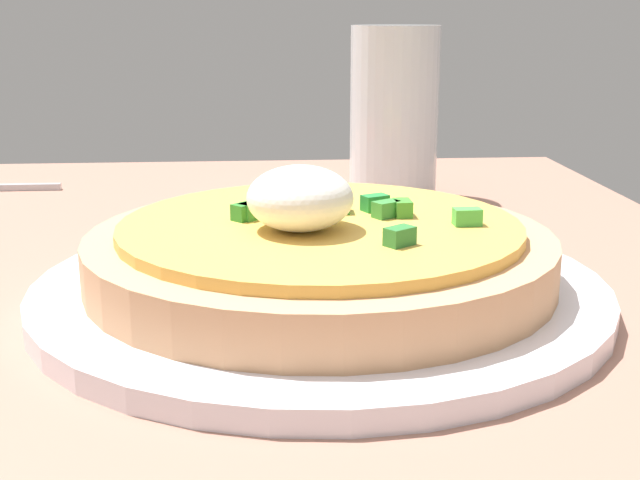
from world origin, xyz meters
TOP-DOWN VIEW (x-y plane):
  - dining_table at (0.00, 0.00)cm, footprint 92.27×70.91cm
  - plate at (6.38, -10.59)cm, footprint 27.55×27.55cm
  - pizza at (6.32, -10.55)cm, footprint 22.32×22.32cm
  - cup_near at (29.39, -17.80)cm, footprint 6.50×6.50cm

SIDE VIEW (x-z plane):
  - dining_table at x=0.00cm, z-range 0.00..3.20cm
  - plate at x=6.38cm, z-range 3.20..4.26cm
  - pizza at x=6.32cm, z-range 2.87..8.74cm
  - cup_near at x=29.39cm, z-range 2.57..15.21cm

